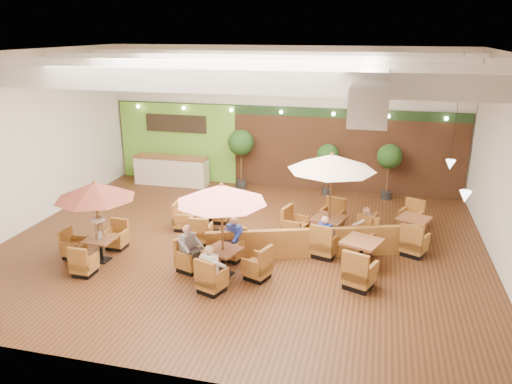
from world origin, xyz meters
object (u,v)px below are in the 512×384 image
(diner_4, at_px, (364,222))
(topiary_2, at_px, (389,159))
(table_2, at_px, (331,183))
(diner_2, at_px, (189,244))
(service_counter, at_px, (172,171))
(table_0, at_px, (95,204))
(table_4, at_px, (361,255))
(diner_1, at_px, (233,234))
(topiary_1, at_px, (328,157))
(diner_0, at_px, (211,264))
(table_3, at_px, (204,218))
(topiary_0, at_px, (241,145))
(table_5, at_px, (412,230))
(diner_3, at_px, (325,232))
(table_1, at_px, (222,213))
(booth_divider, at_px, (316,243))

(diner_4, bearing_deg, topiary_2, 16.80)
(table_2, relative_size, diner_2, 3.45)
(service_counter, xyz_separation_m, table_0, (0.89, -7.09, 1.08))
(table_4, xyz_separation_m, diner_1, (-3.45, -0.28, 0.36))
(topiary_1, bearing_deg, table_2, -83.01)
(topiary_1, bearing_deg, diner_0, -102.89)
(table_3, distance_m, topiary_1, 5.82)
(table_4, distance_m, topiary_0, 7.97)
(table_3, relative_size, topiary_1, 1.23)
(table_5, bearing_deg, service_counter, -177.35)
(table_2, relative_size, topiary_1, 1.44)
(table_4, relative_size, topiary_0, 1.25)
(diner_3, bearing_deg, topiary_2, 91.39)
(service_counter, bearing_deg, diner_4, -28.86)
(table_5, xyz_separation_m, diner_0, (-4.86, -4.30, 0.38))
(table_0, relative_size, topiary_1, 1.18)
(table_2, distance_m, diner_2, 4.45)
(topiary_1, relative_size, diner_3, 2.58)
(table_0, bearing_deg, diner_2, 1.67)
(topiary_1, bearing_deg, topiary_0, -180.00)
(diner_1, relative_size, diner_3, 1.03)
(table_1, relative_size, diner_4, 3.38)
(table_5, xyz_separation_m, topiary_0, (-6.39, 3.88, 1.40))
(topiary_2, relative_size, diner_1, 2.67)
(service_counter, bearing_deg, topiary_0, 3.95)
(booth_divider, relative_size, diner_2, 7.44)
(booth_divider, relative_size, diner_1, 7.78)
(table_1, distance_m, diner_0, 1.33)
(topiary_0, bearing_deg, diner_2, -85.12)
(table_5, xyz_separation_m, topiary_1, (-2.99, 3.88, 1.10))
(diner_4, bearing_deg, diner_2, 147.24)
(table_2, height_order, diner_2, table_2)
(service_counter, distance_m, topiary_1, 6.37)
(table_5, bearing_deg, diner_4, -130.75)
(table_5, xyz_separation_m, topiary_2, (-0.75, 3.88, 1.20))
(table_1, relative_size, diner_3, 3.39)
(table_1, height_order, topiary_1, table_1)
(table_2, bearing_deg, diner_2, -124.49)
(table_5, height_order, diner_1, diner_1)
(service_counter, relative_size, booth_divider, 0.49)
(table_4, relative_size, diner_0, 3.77)
(table_4, bearing_deg, diner_1, -154.60)
(booth_divider, height_order, table_4, table_4)
(table_0, bearing_deg, diner_4, 22.57)
(table_1, xyz_separation_m, topiary_0, (-1.54, 7.26, 0.05))
(service_counter, distance_m, diner_0, 9.13)
(table_0, bearing_deg, table_5, 23.17)
(diner_2, bearing_deg, diner_0, 70.91)
(table_2, relative_size, diner_3, 3.72)
(table_5, relative_size, topiary_2, 1.31)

